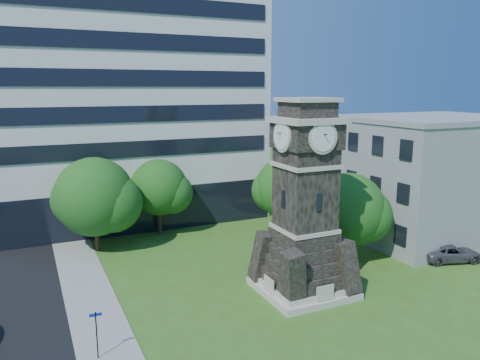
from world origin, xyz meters
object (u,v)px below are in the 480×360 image
park_bench (339,283)px  street_sign (96,330)px  clock_tower (305,211)px  car_east_lot (451,253)px

park_bench → street_sign: (-15.29, -1.61, 1.07)m
clock_tower → street_sign: bearing=-169.6°
car_east_lot → park_bench: size_ratio=2.69×
street_sign → car_east_lot: bearing=8.3°
clock_tower → park_bench: 5.38m
clock_tower → car_east_lot: (12.97, -0.15, -4.65)m
street_sign → park_bench: bearing=9.4°
clock_tower → car_east_lot: size_ratio=2.70×
car_east_lot → park_bench: car_east_lot is taller
car_east_lot → street_sign: (-26.00, -2.25, 0.90)m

